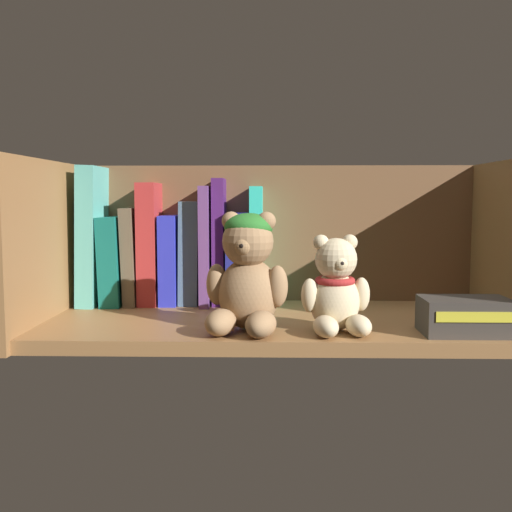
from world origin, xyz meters
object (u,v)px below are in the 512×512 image
book_1 (117,260)px  small_product_box (465,316)px  book_5 (191,252)px  book_3 (152,243)px  teddy_bear_larger (247,274)px  teddy_bear_smaller (336,291)px  book_6 (207,245)px  book_8 (238,258)px  book_9 (256,245)px  book_4 (171,259)px  book_2 (135,255)px  book_0 (96,235)px  book_7 (220,241)px

book_1 → small_product_box: book_1 is taller
book_5 → small_product_box: size_ratio=1.52×
book_3 → teddy_bear_larger: 28.71cm
teddy_bear_smaller → book_6: bearing=131.4°
book_1 → book_5: 13.29cm
book_8 → book_1: bearing=180.0°
book_3 → book_9: (18.58, 0.00, -0.32)cm
book_8 → small_product_box: 40.61cm
book_9 → book_5: bearing=180.0°
book_1 → teddy_bear_larger: teddy_bear_larger is taller
book_4 → small_product_box: book_4 is taller
book_2 → book_9: (21.65, 0.00, 1.83)cm
book_8 → book_9: book_9 is taller
teddy_bear_larger → book_0: bearing=141.1°
book_5 → book_8: bearing=0.0°
book_1 → book_8: book_8 is taller
book_2 → book_8: bearing=0.0°
book_0 → book_4: 13.96cm
book_1 → book_9: (24.79, 0.00, 2.59)cm
book_0 → book_3: 9.92cm
book_5 → book_2: bearing=180.0°
book_0 → teddy_bear_smaller: (40.00, -22.98, -6.20)cm
teddy_bear_larger → small_product_box: teddy_bear_larger is taller
book_5 → book_9: bearing=0.0°
book_1 → book_3: (6.21, 0.00, 2.91)cm
book_5 → book_9: 11.64cm
book_8 → book_0: bearing=180.0°
book_3 → book_9: size_ratio=1.03×
book_0 → small_product_box: size_ratio=2.03×
book_6 → small_product_box: book_6 is taller
book_6 → small_product_box: bearing=-32.3°
book_7 → book_8: book_7 is taller
book_8 → teddy_bear_larger: 22.47cm
book_1 → small_product_box: 59.18cm
book_0 → book_7: (21.93, 0.00, -1.03)cm
teddy_bear_smaller → book_3: bearing=142.7°
book_6 → small_product_box: 45.40cm
book_1 → book_4: size_ratio=0.99×
book_8 → small_product_box: bearing=-36.4°
book_3 → book_4: book_3 is taller
book_9 → small_product_box: 38.45cm
book_0 → book_4: size_ratio=1.54×
book_5 → teddy_bear_smaller: 32.78cm
book_0 → book_3: bearing=0.0°
book_9 → small_product_box: (29.10, -23.90, -7.78)cm
book_1 → teddy_bear_smaller: bearing=-32.3°
small_product_box → book_3: bearing=153.4°
book_4 → teddy_bear_larger: bearing=-57.2°
book_0 → book_9: 28.46cm
book_2 → book_5: book_5 is taller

